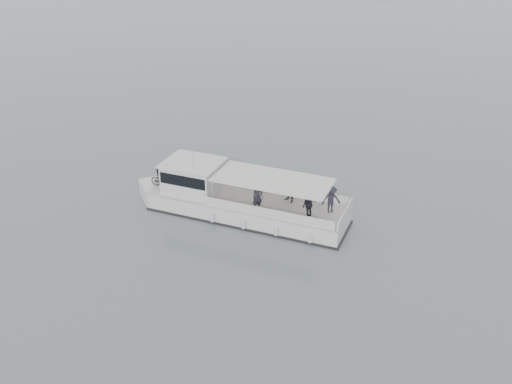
% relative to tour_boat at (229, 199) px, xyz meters
% --- Properties ---
extents(ground, '(1400.00, 1400.00, 0.00)m').
position_rel_tour_boat_xyz_m(ground, '(-1.85, -3.14, -0.87)').
color(ground, slate).
rests_on(ground, ground).
extents(tour_boat, '(12.63, 3.53, 5.27)m').
position_rel_tour_boat_xyz_m(tour_boat, '(0.00, 0.00, 0.00)').
color(tour_boat, silver).
rests_on(tour_boat, ground).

